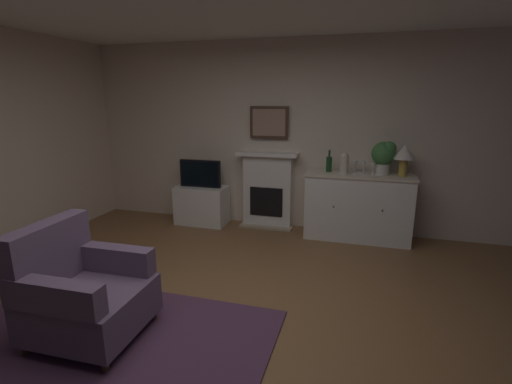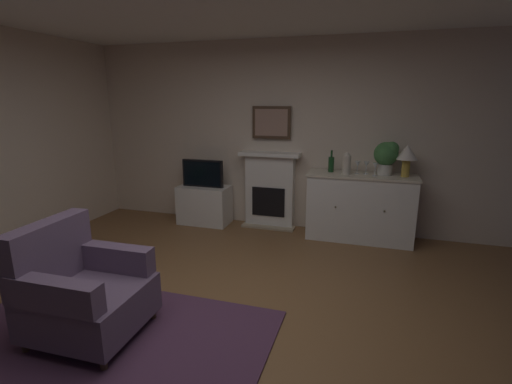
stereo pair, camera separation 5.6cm
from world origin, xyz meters
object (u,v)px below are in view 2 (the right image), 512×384
table_lamp (407,155)px  tv_set (203,173)px  wine_bottle (331,164)px  tv_cabinet (204,205)px  wine_glass_left (358,164)px  framed_picture (271,123)px  potted_plant_small (387,155)px  wine_glass_center (366,165)px  fireplace_unit (270,190)px  wine_glass_right (375,166)px  armchair (82,291)px  sideboard_cabinet (360,207)px  potted_plant_fern (13,256)px  vase_decorative (346,164)px

table_lamp → tv_set: (-2.77, -0.01, -0.40)m
wine_bottle → tv_cabinet: wine_bottle is taller
wine_glass_left → tv_set: size_ratio=0.27×
framed_picture → potted_plant_small: bearing=-6.5°
wine_glass_center → tv_cabinet: size_ratio=0.22×
fireplace_unit → tv_set: 1.02m
wine_glass_right → armchair: size_ratio=0.18×
sideboard_cabinet → potted_plant_fern: size_ratio=3.22×
fireplace_unit → wine_glass_right: size_ratio=6.67×
fireplace_unit → wine_glass_center: bearing=-6.0°
wine_glass_right → wine_bottle: bearing=169.6°
vase_decorative → potted_plant_small: bearing=11.2°
wine_glass_left → potted_plant_small: size_ratio=0.38×
wine_glass_right → potted_plant_small: (0.13, 0.10, 0.13)m
sideboard_cabinet → wine_bottle: wine_bottle is taller
wine_glass_left → potted_plant_small: potted_plant_small is taller
framed_picture → table_lamp: (1.79, -0.22, -0.34)m
tv_cabinet → wine_glass_center: bearing=0.6°
wine_glass_left → fireplace_unit: bearing=172.7°
potted_plant_small → wine_glass_right: bearing=-142.7°
wine_glass_center → framed_picture: bearing=172.1°
wine_glass_left → potted_plant_small: 0.37m
fireplace_unit → potted_plant_fern: size_ratio=2.56×
armchair → fireplace_unit: bearing=76.3°
wine_glass_left → tv_cabinet: wine_glass_left is taller
tv_set → tv_cabinet: bearing=90.0°
table_lamp → wine_glass_right: size_ratio=2.42×
wine_glass_right → tv_cabinet: (-2.40, 0.07, -0.72)m
framed_picture → fireplace_unit: bearing=-90.0°
sideboard_cabinet → armchair: (-2.00, -2.79, -0.06)m
fireplace_unit → framed_picture: (0.00, 0.05, 0.96)m
wine_glass_center → tv_cabinet: wine_glass_center is taller
wine_bottle → armchair: bearing=-119.3°
wine_glass_center → potted_plant_fern: bearing=-146.5°
sideboard_cabinet → tv_cabinet: bearing=179.6°
potted_plant_fern → tv_cabinet: bearing=63.3°
framed_picture → wine_glass_left: framed_picture is taller
potted_plant_fern → framed_picture: bearing=49.4°
fireplace_unit → potted_plant_fern: (-2.10, -2.40, -0.29)m
fireplace_unit → sideboard_cabinet: bearing=-7.9°
fireplace_unit → wine_bottle: size_ratio=3.79×
framed_picture → wine_glass_left: bearing=-9.4°
wine_glass_left → vase_decorative: bearing=-151.8°
wine_glass_center → vase_decorative: vase_decorative is taller
sideboard_cabinet → armchair: armchair is taller
wine_bottle → wine_glass_center: wine_bottle is taller
armchair → wine_glass_center: bearing=54.1°
fireplace_unit → potted_plant_small: bearing=-4.8°
fireplace_unit → table_lamp: size_ratio=2.75×
wine_bottle → wine_glass_right: 0.57m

